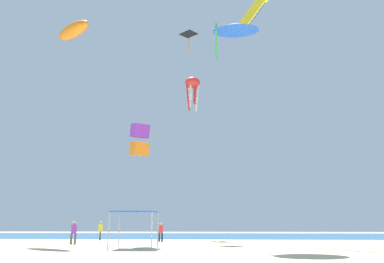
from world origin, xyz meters
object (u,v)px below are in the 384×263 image
(kite_inflatable_orange, at_px, (73,30))
(kite_diamond_black, at_px, (189,35))
(person_near_tent, at_px, (101,229))
(kite_parafoil_yellow, at_px, (253,13))
(kite_octopus_red, at_px, (193,84))
(person_central, at_px, (74,231))
(person_leftmost, at_px, (161,230))
(kite_box_purple, at_px, (140,140))
(canopy_tent, at_px, (135,214))
(kite_delta_blue, at_px, (236,27))

(kite_inflatable_orange, xyz_separation_m, kite_diamond_black, (11.47, 5.13, 1.97))
(person_near_tent, bearing_deg, kite_diamond_black, 73.96)
(kite_parafoil_yellow, bearing_deg, kite_octopus_red, 6.76)
(person_central, bearing_deg, kite_inflatable_orange, 134.37)
(person_central, height_order, kite_parafoil_yellow, kite_parafoil_yellow)
(person_near_tent, distance_m, person_leftmost, 7.31)
(person_central, distance_m, kite_parafoil_yellow, 27.32)
(person_leftmost, height_order, kite_parafoil_yellow, kite_parafoil_yellow)
(person_near_tent, bearing_deg, person_leftmost, 50.57)
(kite_box_purple, bearing_deg, canopy_tent, 67.16)
(person_near_tent, bearing_deg, person_central, -14.08)
(kite_inflatable_orange, bearing_deg, person_central, 172.89)
(kite_delta_blue, bearing_deg, canopy_tent, -165.01)
(canopy_tent, bearing_deg, kite_diamond_black, 77.82)
(kite_diamond_black, bearing_deg, kite_octopus_red, -55.42)
(person_leftmost, bearing_deg, kite_diamond_black, 11.52)
(canopy_tent, distance_m, person_near_tent, 14.39)
(kite_parafoil_yellow, bearing_deg, canopy_tent, 101.10)
(kite_octopus_red, bearing_deg, kite_inflatable_orange, 149.14)
(canopy_tent, xyz_separation_m, person_central, (-6.15, 5.24, -1.21))
(canopy_tent, distance_m, kite_parafoil_yellow, 24.57)
(person_near_tent, distance_m, kite_parafoil_yellow, 27.41)
(kite_octopus_red, distance_m, kite_box_purple, 17.39)
(person_near_tent, height_order, kite_octopus_red, kite_octopus_red)
(kite_parafoil_yellow, bearing_deg, kite_diamond_black, 30.01)
(person_near_tent, distance_m, kite_inflatable_orange, 20.54)
(canopy_tent, height_order, kite_box_purple, kite_box_purple)
(kite_parafoil_yellow, bearing_deg, person_leftmost, 52.85)
(kite_octopus_red, relative_size, kite_inflatable_orange, 0.90)
(kite_inflatable_orange, relative_size, kite_diamond_black, 2.12)
(person_near_tent, xyz_separation_m, kite_inflatable_orange, (-2.45, -5.29, 19.69))
(canopy_tent, relative_size, person_central, 1.56)
(kite_box_purple, bearing_deg, kite_parafoil_yellow, 172.60)
(kite_inflatable_orange, bearing_deg, kite_delta_blue, -163.96)
(person_central, relative_size, kite_octopus_red, 0.41)
(kite_parafoil_yellow, bearing_deg, kite_inflatable_orange, 62.63)
(kite_octopus_red, height_order, kite_delta_blue, kite_octopus_red)
(kite_delta_blue, height_order, kite_inflatable_orange, kite_inflatable_orange)
(kite_inflatable_orange, bearing_deg, person_near_tent, -79.49)
(canopy_tent, xyz_separation_m, kite_octopus_red, (2.92, 17.56, 16.30))
(kite_octopus_red, distance_m, kite_diamond_black, 6.38)
(kite_box_purple, bearing_deg, person_leftmost, -133.41)
(kite_delta_blue, distance_m, kite_diamond_black, 12.92)
(person_near_tent, distance_m, person_central, 7.65)
(person_central, bearing_deg, person_leftmost, 32.22)
(person_near_tent, relative_size, kite_parafoil_yellow, 0.38)
(person_central, xyz_separation_m, kite_inflatable_orange, (-2.58, 2.36, 19.71))
(kite_delta_blue, bearing_deg, kite_diamond_black, 113.22)
(person_near_tent, xyz_separation_m, person_leftmost, (6.65, -3.02, -0.07))
(person_near_tent, xyz_separation_m, kite_diamond_black, (9.02, -0.16, 21.67))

